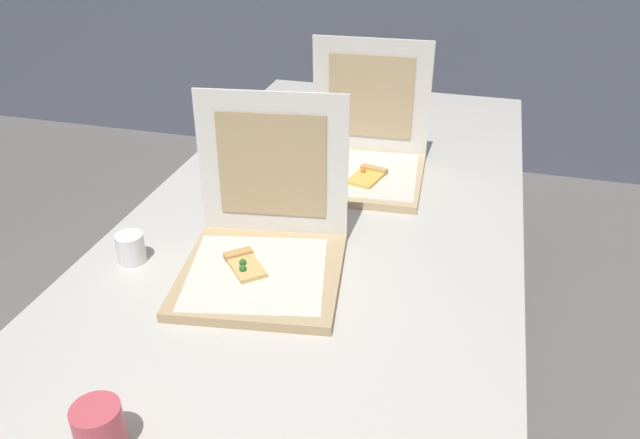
# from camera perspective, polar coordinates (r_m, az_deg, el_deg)

# --- Properties ---
(table) EXTENTS (0.99, 2.10, 0.74)m
(table) POSITION_cam_1_polar(r_m,az_deg,el_deg) (1.69, 0.74, -0.45)
(table) COLOR beige
(table) RESTS_ON ground
(pizza_box_front) EXTENTS (0.40, 0.40, 0.37)m
(pizza_box_front) POSITION_cam_1_polar(r_m,az_deg,el_deg) (1.41, -5.17, -2.67)
(pizza_box_front) COLOR tan
(pizza_box_front) RESTS_ON table
(pizza_box_middle) EXTENTS (0.37, 0.37, 0.37)m
(pizza_box_middle) POSITION_cam_1_polar(r_m,az_deg,el_deg) (1.84, 3.92, 5.52)
(pizza_box_middle) COLOR tan
(pizza_box_middle) RESTS_ON table
(cup_white_near_left) EXTENTS (0.06, 0.06, 0.07)m
(cup_white_near_left) POSITION_cam_1_polar(r_m,az_deg,el_deg) (1.50, -16.71, -2.48)
(cup_white_near_left) COLOR white
(cup_white_near_left) RESTS_ON table
(cup_white_mid) EXTENTS (0.06, 0.06, 0.07)m
(cup_white_mid) POSITION_cam_1_polar(r_m,az_deg,el_deg) (1.81, -7.22, 4.36)
(cup_white_mid) COLOR white
(cup_white_mid) RESTS_ON table
(cup_printed_front) EXTENTS (0.08, 0.08, 0.09)m
(cup_printed_front) POSITION_cam_1_polar(r_m,az_deg,el_deg) (1.07, -19.28, -17.46)
(cup_printed_front) COLOR #D14C56
(cup_printed_front) RESTS_ON table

